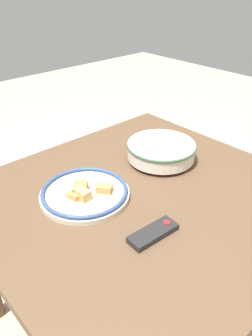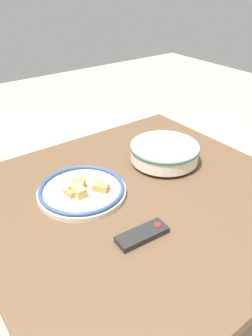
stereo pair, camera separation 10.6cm
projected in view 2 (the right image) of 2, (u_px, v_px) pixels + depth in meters
The scene contains 5 objects.
ground_plane at pixel (137, 317), 1.53m from camera, with size 8.00×8.00×0.00m, color #B7A88E.
dining_table at pixel (140, 212), 1.20m from camera, with size 1.11×1.05×0.71m.
noodle_bowl at pixel (164, 152), 1.33m from camera, with size 0.28×0.28×0.08m.
food_plate at pixel (82, 190), 1.16m from camera, with size 0.31×0.31×0.05m.
tv_remote at pixel (142, 235), 0.97m from camera, with size 0.17×0.07×0.02m.
Camera 2 is at (0.60, 0.73, 1.40)m, focal length 35.00 mm.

